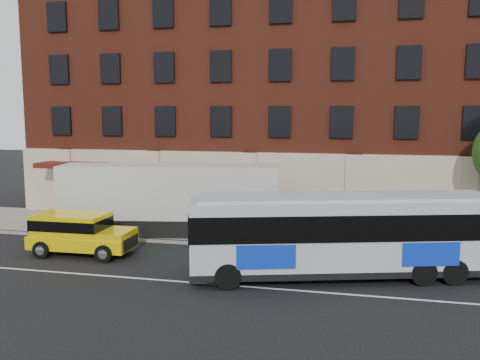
% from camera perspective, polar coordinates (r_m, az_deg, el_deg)
% --- Properties ---
extents(ground, '(120.00, 120.00, 0.00)m').
position_cam_1_polar(ground, '(19.92, -6.08, -11.62)').
color(ground, black).
rests_on(ground, ground).
extents(sidewalk, '(60.00, 6.00, 0.15)m').
position_cam_1_polar(sidewalk, '(28.23, -0.13, -5.65)').
color(sidewalk, gray).
rests_on(sidewalk, ground).
extents(kerb, '(60.00, 0.25, 0.15)m').
position_cam_1_polar(kerb, '(25.40, -1.67, -7.16)').
color(kerb, gray).
rests_on(kerb, ground).
extents(lane_line, '(60.00, 0.12, 0.01)m').
position_cam_1_polar(lane_line, '(20.37, -5.62, -11.16)').
color(lane_line, silver).
rests_on(lane_line, ground).
extents(building, '(30.00, 12.10, 15.00)m').
position_cam_1_polar(building, '(35.26, 2.78, 9.27)').
color(building, maroon).
rests_on(building, sidewalk).
extents(sign_pole, '(0.30, 0.20, 2.50)m').
position_cam_1_polar(sign_pole, '(28.53, -18.39, -3.08)').
color(sign_pole, slate).
rests_on(sign_pole, ground).
extents(city_bus, '(12.30, 5.85, 3.30)m').
position_cam_1_polar(city_bus, '(20.76, 11.38, -5.70)').
color(city_bus, '#B8BDC2').
rests_on(city_bus, ground).
extents(yellow_suv, '(4.99, 2.26, 1.90)m').
position_cam_1_polar(yellow_suv, '(24.92, -17.45, -5.40)').
color(yellow_suv, yellow).
rests_on(yellow_suv, ground).
extents(shipping_container, '(11.55, 4.24, 3.78)m').
position_cam_1_polar(shipping_container, '(27.32, -7.77, -2.33)').
color(shipping_container, black).
rests_on(shipping_container, ground).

